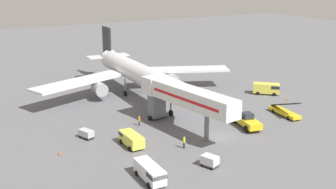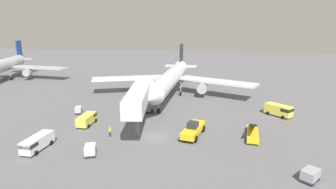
{
  "view_description": "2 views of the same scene",
  "coord_description": "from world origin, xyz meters",
  "px_view_note": "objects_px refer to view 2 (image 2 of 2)",
  "views": [
    {
      "loc": [
        -37.14,
        -47.7,
        23.94
      ],
      "look_at": [
        0.49,
        16.62,
        2.48
      ],
      "focal_mm": 45.36,
      "sensor_mm": 36.0,
      "label": 1
    },
    {
      "loc": [
        8.32,
        -39.81,
        17.5
      ],
      "look_at": [
        -0.61,
        18.9,
        2.3
      ],
      "focal_mm": 28.97,
      "sensor_mm": 36.0,
      "label": 2
    }
  ],
  "objects_px": {
    "baggage_cart_mid_right": "(79,110)",
    "safety_cone_alpha": "(44,117)",
    "airplane_at_gate": "(171,78)",
    "jet_bridge": "(141,95)",
    "service_van_rear_left": "(279,110)",
    "ground_crew_worker_midground": "(110,131)",
    "belt_loader_truck": "(253,133)",
    "pushback_tug": "(193,129)",
    "airplane_background": "(1,66)",
    "safety_cone_bravo": "(287,124)",
    "ground_crew_worker_foreground": "(124,110)",
    "baggage_cart_mid_center": "(90,150)",
    "service_van_near_center": "(37,142)",
    "baggage_cart_far_right": "(310,175)",
    "service_van_near_right": "(87,119)"
  },
  "relations": [
    {
      "from": "baggage_cart_mid_right",
      "to": "safety_cone_alpha",
      "type": "bearing_deg",
      "value": -143.27
    },
    {
      "from": "safety_cone_alpha",
      "to": "baggage_cart_mid_right",
      "type": "bearing_deg",
      "value": 36.73
    },
    {
      "from": "airplane_at_gate",
      "to": "jet_bridge",
      "type": "height_order",
      "value": "airplane_at_gate"
    },
    {
      "from": "service_van_rear_left",
      "to": "ground_crew_worker_midground",
      "type": "bearing_deg",
      "value": -153.19
    },
    {
      "from": "belt_loader_truck",
      "to": "pushback_tug",
      "type": "bearing_deg",
      "value": -174.46
    },
    {
      "from": "baggage_cart_mid_right",
      "to": "airplane_background",
      "type": "bearing_deg",
      "value": 144.95
    },
    {
      "from": "safety_cone_bravo",
      "to": "ground_crew_worker_foreground",
      "type": "bearing_deg",
      "value": 176.63
    },
    {
      "from": "service_van_rear_left",
      "to": "ground_crew_worker_midground",
      "type": "relative_size",
      "value": 2.94
    },
    {
      "from": "belt_loader_truck",
      "to": "service_van_rear_left",
      "type": "relative_size",
      "value": 1.36
    },
    {
      "from": "pushback_tug",
      "to": "safety_cone_bravo",
      "type": "height_order",
      "value": "pushback_tug"
    },
    {
      "from": "ground_crew_worker_midground",
      "to": "service_van_rear_left",
      "type": "bearing_deg",
      "value": 26.81
    },
    {
      "from": "pushback_tug",
      "to": "safety_cone_alpha",
      "type": "bearing_deg",
      "value": 171.62
    },
    {
      "from": "service_van_rear_left",
      "to": "baggage_cart_mid_center",
      "type": "height_order",
      "value": "service_van_rear_left"
    },
    {
      "from": "jet_bridge",
      "to": "safety_cone_bravo",
      "type": "distance_m",
      "value": 26.84
    },
    {
      "from": "jet_bridge",
      "to": "belt_loader_truck",
      "type": "xyz_separation_m",
      "value": [
        19.18,
        -3.13,
        -4.71
      ]
    },
    {
      "from": "belt_loader_truck",
      "to": "ground_crew_worker_foreground",
      "type": "relative_size",
      "value": 4.3
    },
    {
      "from": "airplane_at_gate",
      "to": "pushback_tug",
      "type": "relative_size",
      "value": 5.9
    },
    {
      "from": "ground_crew_worker_foreground",
      "to": "service_van_near_center",
      "type": "bearing_deg",
      "value": -112.67
    },
    {
      "from": "jet_bridge",
      "to": "baggage_cart_mid_right",
      "type": "xyz_separation_m",
      "value": [
        -14.24,
        4.17,
        -4.73
      ]
    },
    {
      "from": "airplane_background",
      "to": "service_van_rear_left",
      "type": "bearing_deg",
      "value": -16.48
    },
    {
      "from": "ground_crew_worker_midground",
      "to": "safety_cone_bravo",
      "type": "relative_size",
      "value": 3.09
    },
    {
      "from": "ground_crew_worker_foreground",
      "to": "airplane_at_gate",
      "type": "bearing_deg",
      "value": 65.03
    },
    {
      "from": "jet_bridge",
      "to": "service_van_rear_left",
      "type": "distance_m",
      "value": 27.62
    },
    {
      "from": "service_van_rear_left",
      "to": "safety_cone_bravo",
      "type": "distance_m",
      "value": 5.39
    },
    {
      "from": "belt_loader_truck",
      "to": "airplane_at_gate",
      "type": "bearing_deg",
      "value": 124.26
    },
    {
      "from": "service_van_near_center",
      "to": "jet_bridge",
      "type": "bearing_deg",
      "value": 45.61
    },
    {
      "from": "pushback_tug",
      "to": "safety_cone_bravo",
      "type": "relative_size",
      "value": 12.93
    },
    {
      "from": "baggage_cart_mid_center",
      "to": "ground_crew_worker_midground",
      "type": "bearing_deg",
      "value": 86.96
    },
    {
      "from": "jet_bridge",
      "to": "baggage_cart_far_right",
      "type": "height_order",
      "value": "jet_bridge"
    },
    {
      "from": "airplane_at_gate",
      "to": "safety_cone_alpha",
      "type": "bearing_deg",
      "value": -136.47
    },
    {
      "from": "belt_loader_truck",
      "to": "safety_cone_bravo",
      "type": "bearing_deg",
      "value": 42.49
    },
    {
      "from": "pushback_tug",
      "to": "service_van_rear_left",
      "type": "relative_size",
      "value": 1.43
    },
    {
      "from": "airplane_at_gate",
      "to": "airplane_background",
      "type": "distance_m",
      "value": 57.95
    },
    {
      "from": "service_van_rear_left",
      "to": "service_van_near_right",
      "type": "bearing_deg",
      "value": -163.92
    },
    {
      "from": "airplane_at_gate",
      "to": "baggage_cart_far_right",
      "type": "bearing_deg",
      "value": -59.8
    },
    {
      "from": "airplane_background",
      "to": "baggage_cart_mid_right",
      "type": "bearing_deg",
      "value": -35.05
    },
    {
      "from": "safety_cone_bravo",
      "to": "airplane_background",
      "type": "bearing_deg",
      "value": 160.16
    },
    {
      "from": "baggage_cart_far_right",
      "to": "safety_cone_alpha",
      "type": "xyz_separation_m",
      "value": [
        -43.33,
        15.55,
        -0.52
      ]
    },
    {
      "from": "service_van_near_center",
      "to": "ground_crew_worker_foreground",
      "type": "relative_size",
      "value": 3.43
    },
    {
      "from": "safety_cone_alpha",
      "to": "airplane_background",
      "type": "xyz_separation_m",
      "value": [
        -34.81,
        32.01,
        4.42
      ]
    },
    {
      "from": "safety_cone_bravo",
      "to": "service_van_rear_left",
      "type": "bearing_deg",
      "value": 92.25
    },
    {
      "from": "safety_cone_bravo",
      "to": "airplane_background",
      "type": "height_order",
      "value": "airplane_background"
    },
    {
      "from": "pushback_tug",
      "to": "belt_loader_truck",
      "type": "bearing_deg",
      "value": 5.54
    },
    {
      "from": "service_van_near_center",
      "to": "baggage_cart_mid_center",
      "type": "distance_m",
      "value": 8.37
    },
    {
      "from": "baggage_cart_far_right",
      "to": "safety_cone_bravo",
      "type": "bearing_deg",
      "value": 82.95
    },
    {
      "from": "baggage_cart_mid_center",
      "to": "ground_crew_worker_midground",
      "type": "xyz_separation_m",
      "value": [
        0.35,
        6.66,
        0.11
      ]
    },
    {
      "from": "ground_crew_worker_midground",
      "to": "airplane_background",
      "type": "relative_size",
      "value": 0.04
    },
    {
      "from": "service_van_rear_left",
      "to": "service_van_near_right",
      "type": "height_order",
      "value": "service_van_rear_left"
    },
    {
      "from": "baggage_cart_mid_center",
      "to": "baggage_cart_mid_right",
      "type": "bearing_deg",
      "value": 120.88
    },
    {
      "from": "service_van_rear_left",
      "to": "belt_loader_truck",
      "type": "bearing_deg",
      "value": -120.04
    }
  ]
}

